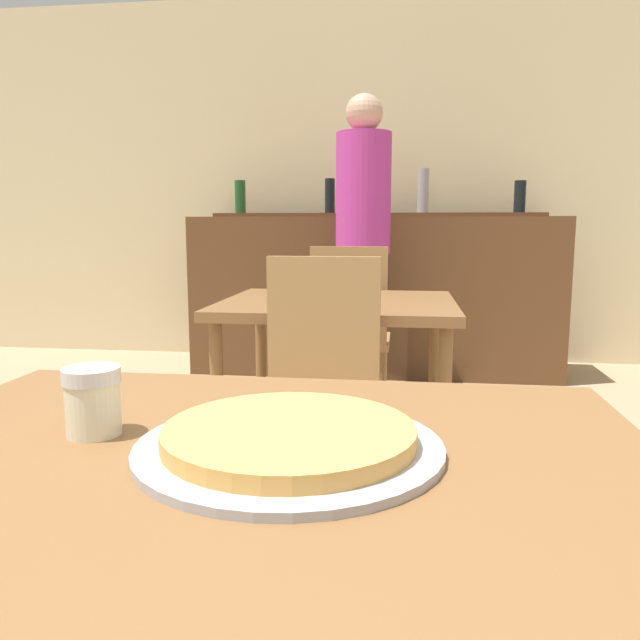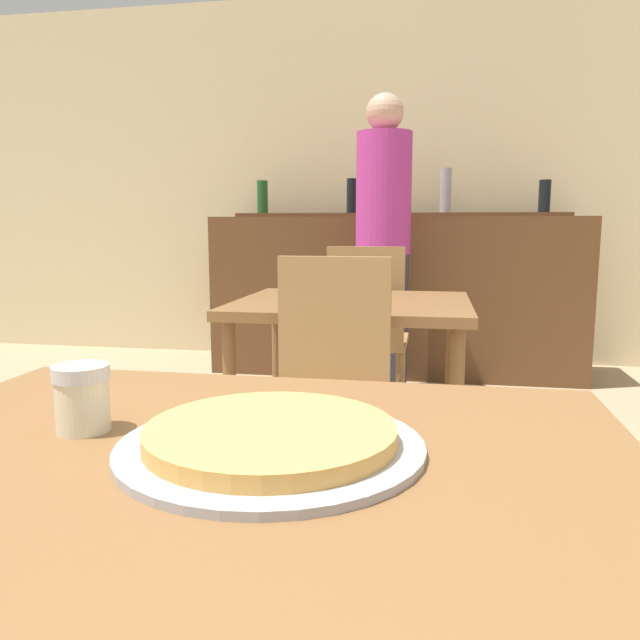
# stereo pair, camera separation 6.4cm
# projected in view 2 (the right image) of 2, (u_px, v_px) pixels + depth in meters

# --- Properties ---
(wall_back) EXTENTS (8.00, 0.05, 2.80)m
(wall_back) POSITION_uv_depth(u_px,v_px,m) (401.00, 181.00, 4.85)
(wall_back) COLOR beige
(wall_back) RESTS_ON ground_plane
(dining_table_near) EXTENTS (1.11, 0.86, 0.76)m
(dining_table_near) POSITION_uv_depth(u_px,v_px,m) (227.00, 512.00, 0.84)
(dining_table_near) COLOR brown
(dining_table_near) RESTS_ON ground_plane
(dining_table_far) EXTENTS (0.95, 0.85, 0.76)m
(dining_table_far) POSITION_uv_depth(u_px,v_px,m) (353.00, 321.00, 2.58)
(dining_table_far) COLOR brown
(dining_table_far) RESTS_ON ground_plane
(bar_counter) EXTENTS (2.60, 0.56, 1.12)m
(bar_counter) POSITION_uv_depth(u_px,v_px,m) (395.00, 296.00, 4.49)
(bar_counter) COLOR brown
(bar_counter) RESTS_ON ground_plane
(bar_back_shelf) EXTENTS (2.39, 0.24, 0.34)m
(bar_back_shelf) POSITION_uv_depth(u_px,v_px,m) (398.00, 209.00, 4.53)
(bar_back_shelf) COLOR brown
(bar_back_shelf) RESTS_ON bar_counter
(chair_far_side_front) EXTENTS (0.40, 0.40, 0.96)m
(chair_far_side_front) POSITION_uv_depth(u_px,v_px,m) (329.00, 384.00, 2.03)
(chair_far_side_front) COLOR olive
(chair_far_side_front) RESTS_ON ground_plane
(chair_far_side_back) EXTENTS (0.40, 0.40, 0.96)m
(chair_far_side_back) POSITION_uv_depth(u_px,v_px,m) (367.00, 327.00, 3.17)
(chair_far_side_back) COLOR olive
(chair_far_side_back) RESTS_ON ground_plane
(pizza_tray) EXTENTS (0.42, 0.42, 0.04)m
(pizza_tray) POSITION_uv_depth(u_px,v_px,m) (271.00, 439.00, 0.84)
(pizza_tray) COLOR #A3A3A8
(pizza_tray) RESTS_ON dining_table_near
(cheese_shaker) EXTENTS (0.08, 0.08, 0.10)m
(cheese_shaker) POSITION_uv_depth(u_px,v_px,m) (82.00, 398.00, 0.92)
(cheese_shaker) COLOR beige
(cheese_shaker) RESTS_ON dining_table_near
(person_standing) EXTENTS (0.34, 0.34, 1.85)m
(person_standing) POSITION_uv_depth(u_px,v_px,m) (383.00, 233.00, 3.86)
(person_standing) COLOR #2D2D38
(person_standing) RESTS_ON ground_plane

